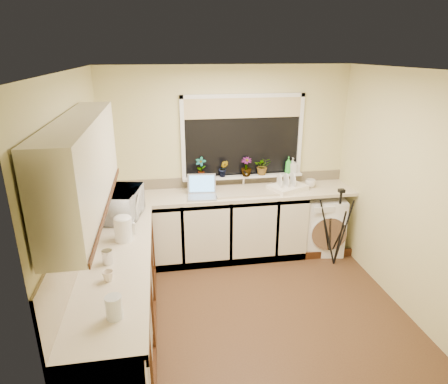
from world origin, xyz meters
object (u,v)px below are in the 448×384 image
laptop (202,191)px  cup_left (108,276)px  glass_jug (114,307)px  cup_back (310,183)px  microwave (121,204)px  plant_a (201,167)px  washing_machine (321,224)px  kettle (123,229)px  steel_jar (107,257)px  plant_c (246,167)px  soap_bottle_clear (293,165)px  tripod (337,228)px  dish_rack (287,188)px  plant_d (263,166)px  soap_bottle_green (288,165)px  plant_b (223,169)px

laptop → cup_left: bearing=-112.4°
glass_jug → cup_back: size_ratio=1.22×
microwave → plant_a: plant_a is taller
washing_machine → kettle: 2.79m
steel_jar → plant_c: (1.59, 1.76, 0.21)m
soap_bottle_clear → tripod: bearing=-59.6°
tripod → dish_rack: bearing=122.1°
plant_d → washing_machine: bearing=-18.0°
laptop → kettle: laptop is taller
laptop → steel_jar: size_ratio=3.05×
kettle → plant_c: size_ratio=0.90×
plant_d → soap_bottle_clear: size_ratio=1.15×
washing_machine → glass_jug: bearing=-127.7°
microwave → plant_c: 1.73m
plant_c → kettle: bearing=-138.1°
steel_jar → soap_bottle_clear: soap_bottle_clear is taller
laptop → dish_rack: (1.12, 0.03, -0.04)m
washing_machine → cup_back: (-0.17, 0.06, 0.56)m
plant_c → soap_bottle_green: plant_c is taller
plant_a → soap_bottle_green: 1.18m
kettle → cup_back: 2.60m
laptop → dish_rack: bearing=7.2°
laptop → glass_jug: (-0.85, -2.24, 0.01)m
soap_bottle_clear → cup_back: soap_bottle_clear is taller
cup_back → glass_jug: bearing=-134.5°
microwave → plant_d: (1.77, 0.79, 0.11)m
plant_b → microwave: bearing=-148.0°
tripod → cup_back: size_ratio=7.54×
microwave → plant_a: (0.95, 0.80, 0.13)m
plant_d → plant_a: bearing=179.1°
steel_jar → plant_a: size_ratio=0.46×
laptop → cup_back: size_ratio=2.78×
plant_a → washing_machine: bearing=-9.4°
tripod → steel_jar: size_ratio=8.29×
laptop → plant_a: bearing=90.9°
soap_bottle_clear → cup_left: 3.03m
plant_b → soap_bottle_clear: plant_b is taller
glass_jug → steel_jar: (-0.13, 0.75, -0.02)m
dish_rack → tripod: tripod is taller
microwave → steel_jar: bearing=-171.1°
glass_jug → soap_bottle_green: size_ratio=0.73×
dish_rack → soap_bottle_clear: bearing=36.2°
kettle → soap_bottle_clear: bearing=32.7°
cup_back → plant_d: bearing=162.9°
tripod → plant_a: plant_a is taller
washing_machine → tripod: bearing=-74.4°
dish_rack → cup_left: bearing=-163.8°
dish_rack → tripod: (0.54, -0.41, -0.42)m
washing_machine → plant_b: plant_b is taller
kettle → soap_bottle_clear: (2.13, 1.37, 0.14)m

